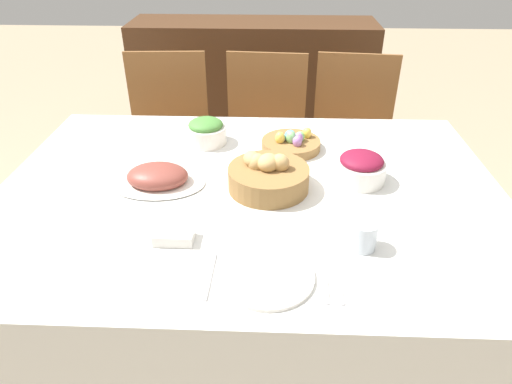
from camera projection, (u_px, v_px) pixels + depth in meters
The scene contains 17 objects.
ground_plane at pixel (251, 343), 1.88m from camera, with size 12.00×12.00×0.00m, color tan.
dining_table at pixel (250, 274), 1.68m from camera, with size 1.65×1.19×0.75m.
chair_far_left at pixel (168, 134), 2.44m from camera, with size 0.44×0.44×0.91m.
chair_far_right at pixel (352, 137), 2.41m from camera, with size 0.46×0.46×0.91m.
chair_far_center at pixel (264, 136), 2.42m from camera, with size 0.45×0.45×0.91m.
sideboard at pixel (254, 91), 3.14m from camera, with size 1.58×0.44×0.92m.
bread_basket at pixel (268, 176), 1.46m from camera, with size 0.26×0.26×0.12m.
egg_basket at pixel (292, 143), 1.72m from camera, with size 0.22×0.22×0.08m.
ham_platter at pixel (158, 178), 1.49m from camera, with size 0.31×0.22×0.07m.
green_salad_bowl at pixel (206, 131), 1.75m from camera, with size 0.16×0.16×0.10m.
beet_salad_bowl at pixel (361, 168), 1.50m from camera, with size 0.17×0.17×0.10m.
dinner_plate at pixel (267, 276), 1.12m from camera, with size 0.23×0.23×0.01m.
fork at pixel (210, 275), 1.13m from camera, with size 0.01×0.17×0.00m.
knife at pixel (325, 279), 1.12m from camera, with size 0.01×0.17×0.00m.
spoon at pixel (337, 279), 1.11m from camera, with size 0.01×0.17×0.00m.
drinking_cup at pixel (363, 235), 1.20m from camera, with size 0.07×0.07×0.08m.
butter_dish at pixel (174, 236), 1.24m from camera, with size 0.11×0.07×0.03m.
Camera 1 is at (0.07, -1.27, 1.52)m, focal length 32.00 mm.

